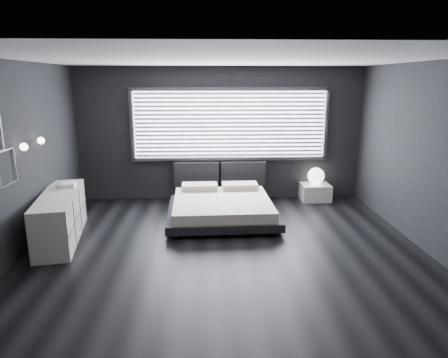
{
  "coord_description": "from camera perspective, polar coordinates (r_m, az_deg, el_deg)",
  "views": [
    {
      "loc": [
        -0.27,
        -5.66,
        2.53
      ],
      "look_at": [
        0.0,
        0.85,
        0.9
      ],
      "focal_mm": 32.0,
      "sensor_mm": 36.0,
      "label": 1
    }
  ],
  "objects": [
    {
      "name": "room",
      "position": [
        5.78,
        0.35,
        2.77
      ],
      "size": [
        6.04,
        6.0,
        2.8
      ],
      "color": "black",
      "rests_on": "ground"
    },
    {
      "name": "window",
      "position": [
        8.42,
        0.85,
        7.76
      ],
      "size": [
        4.14,
        0.09,
        1.52
      ],
      "color": "white",
      "rests_on": "ground"
    },
    {
      "name": "headboard",
      "position": [
        8.54,
        -0.59,
        0.76
      ],
      "size": [
        1.96,
        0.16,
        0.52
      ],
      "color": "black",
      "rests_on": "ground"
    },
    {
      "name": "sconce_near",
      "position": [
        6.35,
        -26.71,
        4.12
      ],
      "size": [
        0.18,
        0.11,
        0.11
      ],
      "color": "silver",
      "rests_on": "ground"
    },
    {
      "name": "sconce_far",
      "position": [
        6.9,
        -24.71,
        5.01
      ],
      "size": [
        0.18,
        0.11,
        0.11
      ],
      "color": "silver",
      "rests_on": "ground"
    },
    {
      "name": "wall_art_lower",
      "position": [
        6.12,
        -28.58,
        1.47
      ],
      "size": [
        0.01,
        0.48,
        0.48
      ],
      "color": "#47474C",
      "rests_on": "ground"
    },
    {
      "name": "bed",
      "position": [
        7.41,
        -0.29,
        -3.99
      ],
      "size": [
        2.02,
        1.94,
        0.51
      ],
      "color": "black",
      "rests_on": "ground"
    },
    {
      "name": "nightstand",
      "position": [
        8.8,
        12.88,
        -1.84
      ],
      "size": [
        0.61,
        0.51,
        0.35
      ],
      "primitive_type": "cube",
      "rotation": [
        0.0,
        0.0,
        0.01
      ],
      "color": "silver",
      "rests_on": "ground"
    },
    {
      "name": "orb_lamp",
      "position": [
        8.75,
        13.0,
        0.45
      ],
      "size": [
        0.35,
        0.35,
        0.35
      ],
      "primitive_type": "sphere",
      "color": "white",
      "rests_on": "nightstand"
    },
    {
      "name": "dresser",
      "position": [
        6.97,
        -22.28,
        -5.0
      ],
      "size": [
        0.84,
        1.97,
        0.76
      ],
      "color": "silver",
      "rests_on": "ground"
    },
    {
      "name": "book_stack",
      "position": [
        7.29,
        -21.48,
        -0.73
      ],
      "size": [
        0.32,
        0.38,
        0.07
      ],
      "color": "white",
      "rests_on": "dresser"
    }
  ]
}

